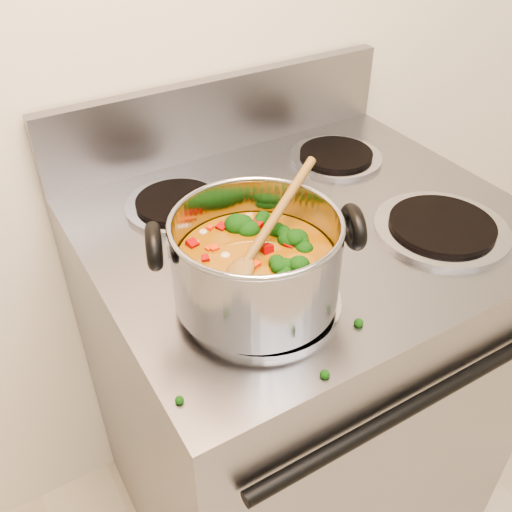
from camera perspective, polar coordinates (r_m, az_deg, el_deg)
The scene contains 4 objects.
electric_range at distance 1.34m, azimuth 3.87°, elevation -12.46°, with size 0.77×0.70×1.08m.
stockpot at distance 0.80m, azimuth 0.05°, elevation -0.70°, with size 0.30×0.24×0.15m.
wooden_spoon at distance 0.79m, azimuth 0.29°, elevation 1.38°, with size 0.22×0.13×0.11m.
cooktop_crumbs at distance 0.93m, azimuth 5.69°, elevation -0.62°, with size 0.24×0.27×0.01m.
Camera 1 is at (-0.48, 0.47, 1.50)m, focal length 40.00 mm.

